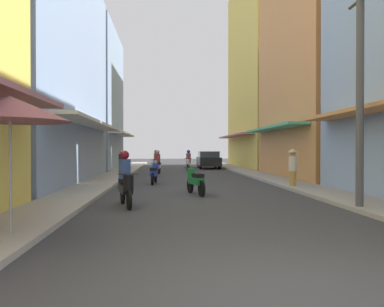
% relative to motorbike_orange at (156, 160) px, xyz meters
% --- Properties ---
extents(ground_plane, '(92.87, 92.87, 0.00)m').
position_rel_motorbike_orange_xyz_m(ground_plane, '(2.17, -13.25, -0.70)').
color(ground_plane, '#38383A').
extents(sidewalk_left, '(1.68, 50.21, 0.12)m').
position_rel_motorbike_orange_xyz_m(sidewalk_left, '(-2.17, -13.25, -0.64)').
color(sidewalk_left, '#ADA89E').
rests_on(sidewalk_left, ground).
extents(sidewalk_right, '(1.68, 50.21, 0.12)m').
position_rel_motorbike_orange_xyz_m(sidewalk_right, '(6.51, -13.25, -0.64)').
color(sidewalk_right, '#9E9991').
rests_on(sidewalk_right, ground).
extents(building_left_mid, '(7.05, 13.56, 10.91)m').
position_rel_motorbike_orange_xyz_m(building_left_mid, '(-6.01, -15.76, 4.75)').
color(building_left_mid, '#8CA5CC').
rests_on(building_left_mid, ground).
extents(building_left_far, '(7.05, 9.62, 10.92)m').
position_rel_motorbike_orange_xyz_m(building_left_far, '(-6.01, -3.40, 4.75)').
color(building_left_far, '#8CA5CC').
rests_on(building_left_far, ground).
extents(building_right_mid, '(7.05, 10.23, 12.26)m').
position_rel_motorbike_orange_xyz_m(building_right_mid, '(10.34, -12.96, 5.42)').
color(building_right_mid, '#D88C4C').
rests_on(building_right_mid, ground).
extents(building_right_far, '(7.05, 12.87, 16.82)m').
position_rel_motorbike_orange_xyz_m(building_right_far, '(10.35, -0.99, 7.70)').
color(building_right_far, '#EFD159').
rests_on(building_right_far, ground).
extents(motorbike_orange, '(0.58, 1.80, 1.58)m').
position_rel_motorbike_orange_xyz_m(motorbike_orange, '(0.00, 0.00, 0.00)').
color(motorbike_orange, black).
rests_on(motorbike_orange, ground).
extents(motorbike_white, '(0.55, 1.80, 1.58)m').
position_rel_motorbike_orange_xyz_m(motorbike_white, '(2.54, -5.76, 0.00)').
color(motorbike_white, black).
rests_on(motorbike_white, ground).
extents(motorbike_silver, '(0.62, 1.79, 1.58)m').
position_rel_motorbike_orange_xyz_m(motorbike_silver, '(0.30, -9.49, 0.00)').
color(motorbike_silver, black).
rests_on(motorbike_silver, ground).
extents(motorbike_green, '(0.67, 1.77, 0.96)m').
position_rel_motorbike_orange_xyz_m(motorbike_green, '(1.90, -20.74, -0.20)').
color(motorbike_green, black).
rests_on(motorbike_green, ground).
extents(motorbike_blue, '(0.55, 1.81, 0.96)m').
position_rel_motorbike_orange_xyz_m(motorbike_blue, '(0.33, -16.22, -0.20)').
color(motorbike_blue, black).
rests_on(motorbike_blue, ground).
extents(motorbike_black, '(0.66, 1.78, 1.58)m').
position_rel_motorbike_orange_xyz_m(motorbike_black, '(-0.27, -23.42, 0.00)').
color(motorbike_black, black).
rests_on(motorbike_black, ground).
extents(parked_car, '(1.78, 4.11, 1.45)m').
position_rel_motorbike_orange_xyz_m(parked_car, '(4.47, -2.00, 0.04)').
color(parked_car, black).
rests_on(parked_car, ground).
extents(pedestrian_midway, '(0.34, 0.34, 1.56)m').
position_rel_motorbike_orange_xyz_m(pedestrian_midway, '(-2.15, -7.97, 0.07)').
color(pedestrian_midway, '#262628').
rests_on(pedestrian_midway, ground).
extents(pedestrian_foreground, '(0.44, 0.44, 1.65)m').
position_rel_motorbike_orange_xyz_m(pedestrian_foreground, '(6.07, -18.89, 0.23)').
color(pedestrian_foreground, '#BF8C3F').
rests_on(pedestrian_foreground, ground).
extents(vendor_umbrella, '(2.15, 2.15, 2.56)m').
position_rel_motorbike_orange_xyz_m(vendor_umbrella, '(-1.91, -27.31, 1.63)').
color(vendor_umbrella, '#99999E').
rests_on(vendor_umbrella, ground).
extents(utility_pole, '(0.20, 1.20, 6.10)m').
position_rel_motorbike_orange_xyz_m(utility_pole, '(5.92, -24.64, 2.42)').
color(utility_pole, '#4C4C4F').
rests_on(utility_pole, ground).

